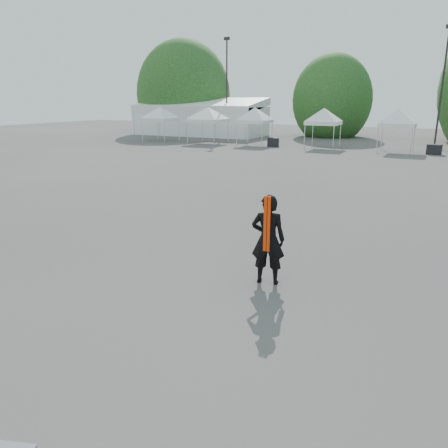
% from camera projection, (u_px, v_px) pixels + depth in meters
% --- Properties ---
extents(ground, '(120.00, 120.00, 0.00)m').
position_uv_depth(ground, '(260.00, 258.00, 11.45)').
color(ground, '#474442').
rests_on(ground, ground).
extents(marquee, '(15.00, 6.25, 4.23)m').
position_uv_depth(marquee, '(200.00, 118.00, 50.49)').
color(marquee, white).
rests_on(marquee, ground).
extents(light_pole_west, '(0.60, 0.25, 10.30)m').
position_uv_depth(light_pole_west, '(227.00, 82.00, 46.84)').
color(light_pole_west, black).
rests_on(light_pole_west, ground).
extents(light_pole_east, '(0.60, 0.25, 9.80)m').
position_uv_depth(light_pole_east, '(443.00, 81.00, 36.06)').
color(light_pole_east, black).
rests_on(light_pole_east, ground).
extents(tree_far_w, '(4.80, 4.80, 7.30)m').
position_uv_depth(tree_far_w, '(184.00, 95.00, 54.09)').
color(tree_far_w, '#382314').
rests_on(tree_far_w, ground).
extents(tree_mid_w, '(4.16, 4.16, 6.33)m').
position_uv_depth(tree_mid_w, '(332.00, 100.00, 48.14)').
color(tree_mid_w, '#382314').
rests_on(tree_mid_w, ground).
extents(tent_a, '(4.02, 4.02, 3.88)m').
position_uv_depth(tent_a, '(160.00, 109.00, 43.33)').
color(tent_a, silver).
rests_on(tent_a, ground).
extents(tent_b, '(4.33, 4.33, 3.88)m').
position_uv_depth(tent_b, '(208.00, 110.00, 40.94)').
color(tent_b, silver).
rests_on(tent_b, ground).
extents(tent_c, '(3.75, 3.75, 3.88)m').
position_uv_depth(tent_c, '(255.00, 110.00, 39.17)').
color(tent_c, silver).
rests_on(tent_c, ground).
extents(tent_d, '(3.74, 3.74, 3.88)m').
position_uv_depth(tent_d, '(324.00, 111.00, 36.76)').
color(tent_d, silver).
rests_on(tent_d, ground).
extents(tent_e, '(3.76, 3.76, 3.88)m').
position_uv_depth(tent_e, '(399.00, 112.00, 33.81)').
color(tent_e, silver).
rests_on(tent_e, ground).
extents(man, '(0.84, 0.65, 2.05)m').
position_uv_depth(man, '(268.00, 239.00, 9.67)').
color(man, black).
rests_on(man, ground).
extents(crate_west, '(1.18, 1.03, 0.77)m').
position_uv_depth(crate_west, '(273.00, 142.00, 38.41)').
color(crate_west, black).
rests_on(crate_west, ground).
extents(crate_mid, '(1.09, 0.91, 0.76)m').
position_uv_depth(crate_mid, '(434.00, 149.00, 32.89)').
color(crate_mid, black).
rests_on(crate_mid, ground).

